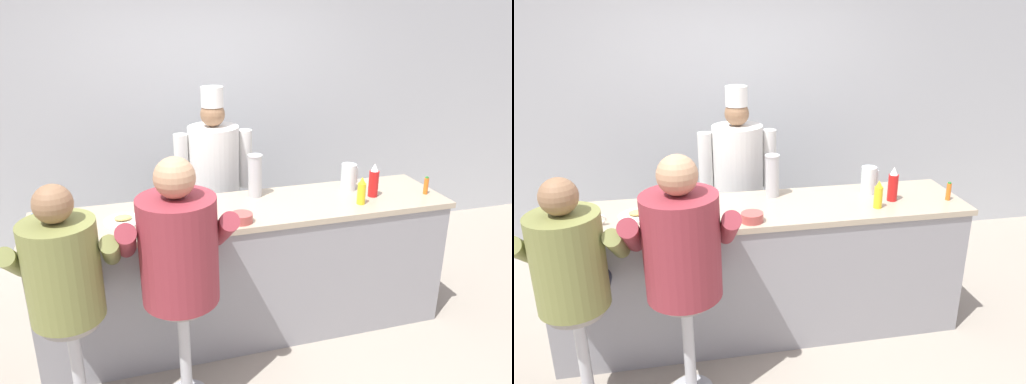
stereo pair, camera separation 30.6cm
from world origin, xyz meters
TOP-DOWN VIEW (x-y plane):
  - ground_plane at (0.00, 0.00)m, footprint 20.00×20.00m
  - wall_back at (0.00, 1.86)m, footprint 10.00×0.06m
  - diner_counter at (0.00, 0.33)m, footprint 2.89×0.66m
  - ketchup_bottle_red at (0.94, 0.29)m, footprint 0.07×0.07m
  - mustard_bottle_yellow at (0.78, 0.17)m, footprint 0.06×0.06m
  - hot_sauce_bottle_orange at (1.34, 0.22)m, footprint 0.03×0.03m
  - water_pitcher_clear at (0.83, 0.46)m, footprint 0.13×0.11m
  - breakfast_plate at (-0.83, 0.31)m, footprint 0.25×0.25m
  - cereal_bowl at (-0.10, 0.10)m, footprint 0.15×0.15m
  - coffee_mug_blue at (-1.33, 0.39)m, footprint 0.13×0.08m
  - coffee_mug_white at (-1.10, 0.22)m, footprint 0.14×0.10m
  - cup_stack_steel at (0.12, 0.53)m, footprint 0.11×0.11m
  - diner_seated_olive at (-1.16, -0.23)m, footprint 0.59×0.58m
  - diner_seated_maroon at (-0.55, -0.22)m, footprint 0.66×0.65m
  - cook_in_whites_near at (-0.05, 1.18)m, footprint 0.66×0.42m

SIDE VIEW (x-z plane):
  - ground_plane at x=0.00m, z-range 0.00..0.00m
  - diner_counter at x=0.00m, z-range 0.00..0.97m
  - cook_in_whites_near at x=-0.05m, z-range 0.08..1.76m
  - diner_seated_olive at x=-1.16m, z-range 0.21..1.66m
  - diner_seated_maroon at x=-0.55m, z-range 0.20..1.75m
  - breakfast_plate at x=-0.83m, z-range 0.96..1.01m
  - cereal_bowl at x=-0.10m, z-range 0.97..1.03m
  - coffee_mug_white at x=-1.10m, z-range 0.97..1.05m
  - coffee_mug_blue at x=-1.33m, z-range 0.97..1.06m
  - hot_sauce_bottle_orange at x=1.34m, z-range 0.97..1.10m
  - mustard_bottle_yellow at x=0.78m, z-range 0.97..1.16m
  - water_pitcher_clear at x=0.83m, z-range 0.97..1.17m
  - ketchup_bottle_red at x=0.94m, z-range 0.96..1.21m
  - cup_stack_steel at x=0.12m, z-range 0.97..1.29m
  - wall_back at x=0.00m, z-range 0.00..2.70m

